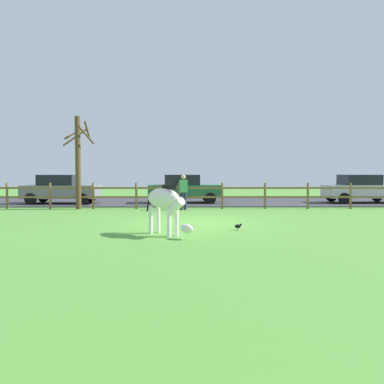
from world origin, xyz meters
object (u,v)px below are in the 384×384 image
bare_tree (78,159)px  crow_on_grass (238,226)px  parked_car_silver (361,188)px  visitor_near_fence (183,190)px  parked_car_green (184,188)px  zebra (165,202)px  parked_car_grey (61,189)px

bare_tree → crow_on_grass: bearing=-44.5°
crow_on_grass → parked_car_silver: parked_car_silver is taller
bare_tree → visitor_near_fence: bare_tree is taller
parked_car_green → crow_on_grass: bearing=-79.5°
bare_tree → zebra: bare_tree is taller
parked_car_green → parked_car_silver: bearing=-0.4°
bare_tree → zebra: (4.60, -7.54, -1.43)m
zebra → parked_car_silver: bearing=46.0°
zebra → parked_car_silver: parked_car_silver is taller
bare_tree → parked_car_grey: size_ratio=1.09×
crow_on_grass → parked_car_grey: size_ratio=0.05×
crow_on_grass → parked_car_green: bearing=100.5°
parked_car_green → visitor_near_fence: (0.03, -3.49, 0.06)m
bare_tree → visitor_near_fence: (4.97, -0.42, -1.44)m
parked_car_grey → parked_car_silver: bearing=1.2°
zebra → bare_tree: bearing=121.4°
crow_on_grass → parked_car_silver: size_ratio=0.05×
parked_car_silver → zebra: bearing=-134.0°
crow_on_grass → visitor_near_fence: 6.51m
parked_car_grey → visitor_near_fence: bearing=-24.6°
zebra → parked_car_grey: parked_car_grey is taller
parked_car_green → parked_car_silver: (9.84, -0.07, 0.00)m
crow_on_grass → visitor_near_fence: bearing=105.9°
bare_tree → zebra: 8.95m
zebra → parked_car_silver: (10.18, 10.54, -0.08)m
zebra → visitor_near_fence: (0.38, 7.12, -0.02)m
zebra → parked_car_grey: (-6.33, 10.19, -0.08)m
bare_tree → crow_on_grass: 9.72m
crow_on_grass → parked_car_green: (-1.81, 9.71, 0.72)m
visitor_near_fence → zebra: bearing=-93.0°
crow_on_grass → parked_car_grey: bearing=132.4°
crow_on_grass → visitor_near_fence: (-1.77, 6.21, 0.78)m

